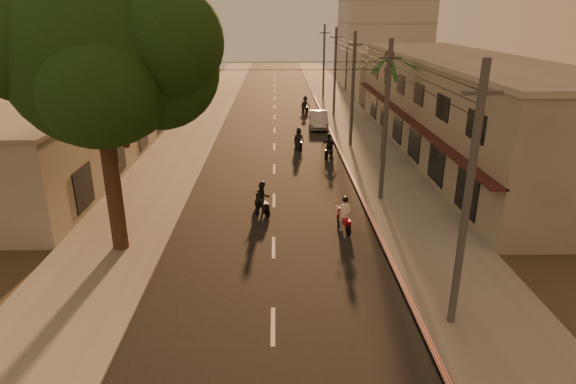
% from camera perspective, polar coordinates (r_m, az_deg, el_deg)
% --- Properties ---
extents(ground, '(160.00, 160.00, 0.00)m').
position_cam_1_polar(ground, '(20.68, -1.74, -9.11)').
color(ground, '#383023').
rests_on(ground, ground).
extents(road, '(10.00, 140.00, 0.02)m').
position_cam_1_polar(road, '(39.34, -1.63, 5.38)').
color(road, black).
rests_on(road, ground).
extents(sidewalk_right, '(5.00, 140.00, 0.12)m').
position_cam_1_polar(sidewalk_right, '(40.00, 9.23, 5.45)').
color(sidewalk_right, slate).
rests_on(sidewalk_right, ground).
extents(sidewalk_left, '(5.00, 140.00, 0.12)m').
position_cam_1_polar(sidewalk_left, '(40.07, -12.46, 5.26)').
color(sidewalk_left, slate).
rests_on(sidewalk_left, ground).
extents(curb_stripe, '(0.20, 60.00, 0.20)m').
position_cam_1_polar(curb_stripe, '(34.86, 6.78, 3.42)').
color(curb_stripe, '#B42413').
rests_on(curb_stripe, ground).
extents(shophouse_row, '(8.80, 34.20, 7.30)m').
position_cam_1_polar(shophouse_row, '(39.10, 19.53, 9.61)').
color(shophouse_row, gray).
rests_on(shophouse_row, ground).
extents(left_building, '(8.20, 24.20, 5.20)m').
position_cam_1_polar(left_building, '(35.81, -24.82, 6.27)').
color(left_building, '#A4A194').
rests_on(left_building, ground).
extents(broadleaf_tree, '(9.60, 8.70, 12.10)m').
position_cam_1_polar(broadleaf_tree, '(21.33, -20.65, 14.56)').
color(broadleaf_tree, black).
rests_on(broadleaf_tree, ground).
extents(palm_tree, '(5.00, 5.00, 8.20)m').
position_cam_1_polar(palm_tree, '(35.03, 11.91, 14.99)').
color(palm_tree, black).
rests_on(palm_tree, ground).
extents(utility_poles, '(1.20, 48.26, 9.00)m').
position_cam_1_polar(utility_poles, '(38.65, 7.82, 14.78)').
color(utility_poles, '#38383A').
rests_on(utility_poles, ground).
extents(filler_right, '(8.00, 14.00, 6.00)m').
position_cam_1_polar(filler_right, '(64.90, 11.22, 13.64)').
color(filler_right, '#A4A194').
rests_on(filler_right, ground).
extents(filler_left_near, '(8.00, 14.00, 4.40)m').
position_cam_1_polar(filler_left_near, '(54.49, -16.80, 11.10)').
color(filler_left_near, '#A4A194').
rests_on(filler_left_near, ground).
extents(filler_left_far, '(8.00, 14.00, 7.00)m').
position_cam_1_polar(filler_left_far, '(71.74, -13.23, 14.50)').
color(filler_left_far, '#A4A194').
rests_on(filler_left_far, ground).
extents(scooter_red, '(0.86, 1.81, 1.81)m').
position_cam_1_polar(scooter_red, '(24.00, 6.71, -2.77)').
color(scooter_red, black).
rests_on(scooter_red, ground).
extents(scooter_mid_a, '(1.35, 1.74, 1.84)m').
position_cam_1_polar(scooter_mid_a, '(25.84, -3.03, -0.83)').
color(scooter_mid_a, black).
rests_on(scooter_mid_a, ground).
extents(scooter_mid_b, '(1.34, 1.80, 1.88)m').
position_cam_1_polar(scooter_mid_b, '(36.15, 4.86, 5.35)').
color(scooter_mid_b, black).
rests_on(scooter_mid_b, ground).
extents(scooter_far_a, '(1.07, 1.80, 1.80)m').
position_cam_1_polar(scooter_far_a, '(38.33, 1.27, 6.22)').
color(scooter_far_a, black).
rests_on(scooter_far_a, ground).
extents(scooter_far_b, '(1.46, 1.81, 1.83)m').
position_cam_1_polar(scooter_far_b, '(53.41, 2.05, 10.28)').
color(scooter_far_b, black).
rests_on(scooter_far_b, ground).
extents(parked_car, '(1.88, 4.74, 1.53)m').
position_cam_1_polar(parked_car, '(46.12, 3.65, 8.55)').
color(parked_car, '#A2A5AA').
rests_on(parked_car, ground).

